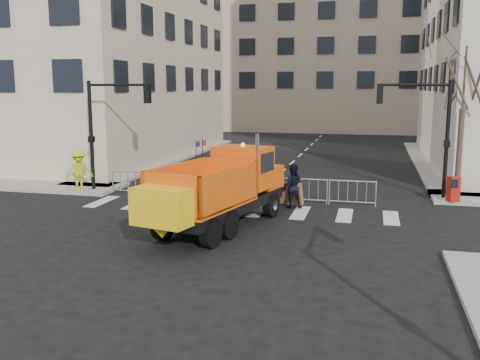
% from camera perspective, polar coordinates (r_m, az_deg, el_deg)
% --- Properties ---
extents(ground, '(120.00, 120.00, 0.00)m').
position_cam_1_polar(ground, '(17.49, -4.21, -7.14)').
color(ground, black).
rests_on(ground, ground).
extents(sidewalk_back, '(64.00, 5.00, 0.15)m').
position_cam_1_polar(sidewalk_back, '(25.44, 1.76, -1.51)').
color(sidewalk_back, gray).
rests_on(sidewalk_back, ground).
extents(building_far, '(30.00, 18.00, 24.00)m').
position_cam_1_polar(building_far, '(68.41, 9.87, 15.59)').
color(building_far, '#BAA58E').
rests_on(building_far, ground).
extents(traffic_light_left, '(0.18, 0.18, 5.40)m').
position_cam_1_polar(traffic_light_left, '(26.98, -15.58, 4.43)').
color(traffic_light_left, black).
rests_on(traffic_light_left, ground).
extents(traffic_light_right, '(0.18, 0.18, 5.40)m').
position_cam_1_polar(traffic_light_right, '(25.69, 21.21, 3.86)').
color(traffic_light_right, black).
rests_on(traffic_light_right, ground).
extents(crowd_barriers, '(12.60, 0.60, 1.10)m').
position_cam_1_polar(crowd_barriers, '(24.66, -0.38, -0.75)').
color(crowd_barriers, '#9EA0A5').
rests_on(crowd_barriers, ground).
extents(street_tree, '(3.00, 3.00, 7.50)m').
position_cam_1_polar(street_tree, '(26.69, 22.59, 6.24)').
color(street_tree, '#382B21').
rests_on(street_tree, ground).
extents(plow_truck, '(4.36, 9.10, 3.41)m').
position_cam_1_polar(plow_truck, '(19.27, -2.30, -0.86)').
color(plow_truck, black).
rests_on(plow_truck, ground).
extents(cop_a, '(0.80, 0.69, 1.85)m').
position_cam_1_polar(cop_a, '(23.86, 0.77, -0.19)').
color(cop_a, black).
rests_on(cop_a, ground).
extents(cop_b, '(1.02, 0.85, 1.89)m').
position_cam_1_polar(cop_b, '(22.88, 5.61, -0.64)').
color(cop_b, black).
rests_on(cop_b, ground).
extents(cop_c, '(1.15, 0.95, 1.84)m').
position_cam_1_polar(cop_c, '(23.71, 2.48, -0.28)').
color(cop_c, black).
rests_on(cop_c, ground).
extents(worker, '(1.44, 1.43, 1.99)m').
position_cam_1_polar(worker, '(26.74, -16.80, 0.96)').
color(worker, '#BAC517').
rests_on(worker, sidewalk_back).
extents(newspaper_box, '(0.57, 0.55, 1.10)m').
position_cam_1_polar(newspaper_box, '(25.16, 21.80, -0.91)').
color(newspaper_box, '#B01B0D').
rests_on(newspaper_box, sidewalk_back).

